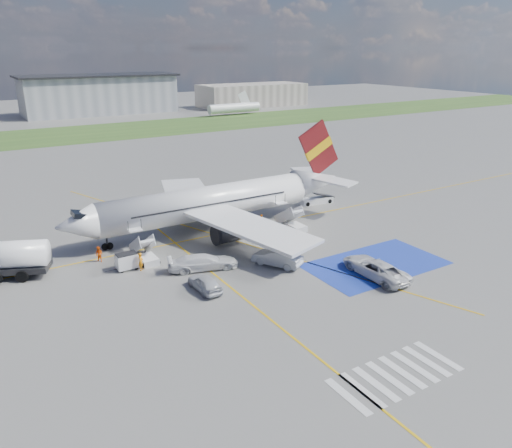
% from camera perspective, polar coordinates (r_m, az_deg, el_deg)
% --- Properties ---
extents(ground, '(400.00, 400.00, 0.00)m').
position_cam_1_polar(ground, '(48.89, 1.73, -5.48)').
color(ground, '#60605E').
rests_on(ground, ground).
extents(grass_strip, '(400.00, 30.00, 0.01)m').
position_cam_1_polar(grass_strip, '(135.83, -21.06, 9.46)').
color(grass_strip, '#2D4C1E').
rests_on(grass_strip, ground).
extents(taxiway_line_main, '(120.00, 0.20, 0.01)m').
position_cam_1_polar(taxiway_line_main, '(58.51, -4.71, -1.23)').
color(taxiway_line_main, gold).
rests_on(taxiway_line_main, ground).
extents(taxiway_line_cross, '(0.20, 60.00, 0.01)m').
position_cam_1_polar(taxiway_line_cross, '(39.13, 3.64, -12.36)').
color(taxiway_line_cross, gold).
rests_on(taxiway_line_cross, ground).
extents(taxiway_line_diag, '(20.71, 56.45, 0.01)m').
position_cam_1_polar(taxiway_line_diag, '(58.51, -4.71, -1.23)').
color(taxiway_line_diag, gold).
rests_on(taxiway_line_diag, ground).
extents(staging_box, '(14.00, 8.00, 0.01)m').
position_cam_1_polar(staging_box, '(51.94, 13.50, -4.48)').
color(staging_box, '#1B34A4').
rests_on(staging_box, ground).
extents(crosswalk, '(9.00, 4.00, 0.01)m').
position_cam_1_polar(crosswalk, '(36.01, 15.66, -16.27)').
color(crosswalk, silver).
rests_on(crosswalk, ground).
extents(terminal_centre, '(48.00, 18.00, 12.00)m').
position_cam_1_polar(terminal_centre, '(178.26, -17.48, 13.90)').
color(terminal_centre, gray).
rests_on(terminal_centre, ground).
extents(terminal_east, '(40.00, 16.00, 8.00)m').
position_cam_1_polar(terminal_east, '(193.36, -0.43, 14.53)').
color(terminal_east, gray).
rests_on(terminal_east, ground).
extents(airliner, '(36.81, 32.95, 11.92)m').
position_cam_1_polar(airliner, '(59.75, -4.38, 2.66)').
color(airliner, white).
rests_on(airliner, ground).
extents(airstairs_fwd, '(1.90, 5.20, 3.60)m').
position_cam_1_polar(airstairs_fwd, '(52.08, -12.42, -3.59)').
color(airstairs_fwd, white).
rests_on(airstairs_fwd, ground).
extents(airstairs_aft, '(1.90, 5.20, 3.60)m').
position_cam_1_polar(airstairs_aft, '(60.05, 4.39, -0.04)').
color(airstairs_aft, white).
rests_on(airstairs_aft, ground).
extents(gpu_cart, '(2.04, 1.34, 1.68)m').
position_cam_1_polar(gpu_cart, '(50.74, -14.54, -4.23)').
color(gpu_cart, white).
rests_on(gpu_cart, ground).
extents(belt_loader, '(5.23, 2.42, 1.52)m').
position_cam_1_polar(belt_loader, '(70.62, 6.92, 2.67)').
color(belt_loader, white).
rests_on(belt_loader, ground).
extents(car_silver_a, '(1.89, 4.34, 1.46)m').
position_cam_1_polar(car_silver_a, '(45.24, -5.85, -6.72)').
color(car_silver_a, silver).
rests_on(car_silver_a, ground).
extents(car_silver_b, '(4.06, 5.30, 1.68)m').
position_cam_1_polar(car_silver_b, '(49.99, 2.43, -3.85)').
color(car_silver_b, '#A6A9AD').
rests_on(car_silver_b, ground).
extents(van_white_a, '(2.73, 5.77, 2.15)m').
position_cam_1_polar(van_white_a, '(48.93, 13.49, -4.64)').
color(van_white_a, silver).
rests_on(van_white_a, ground).
extents(van_white_b, '(5.53, 3.48, 2.02)m').
position_cam_1_polar(van_white_b, '(49.31, -6.07, -4.08)').
color(van_white_b, white).
rests_on(van_white_b, ground).
extents(crew_fwd, '(0.74, 0.79, 1.82)m').
position_cam_1_polar(crew_fwd, '(50.15, -13.02, -4.20)').
color(crew_fwd, orange).
rests_on(crew_fwd, ground).
extents(crew_nose, '(1.00, 1.01, 1.65)m').
position_cam_1_polar(crew_nose, '(53.20, -17.49, -3.32)').
color(crew_nose, '#FF620D').
rests_on(crew_nose, ground).
extents(crew_aft, '(0.92, 1.20, 1.89)m').
position_cam_1_polar(crew_aft, '(59.69, 0.64, 0.23)').
color(crew_aft, orange).
rests_on(crew_aft, ground).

